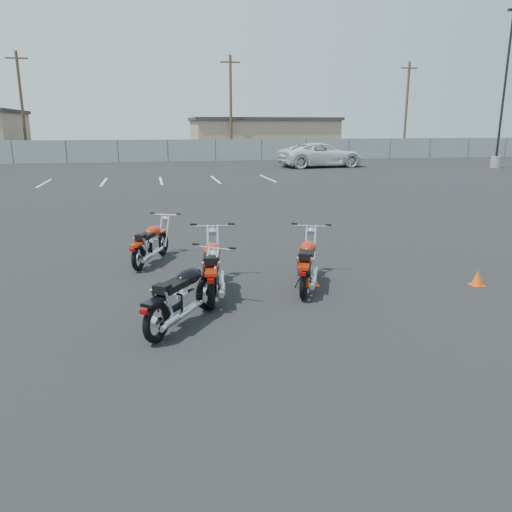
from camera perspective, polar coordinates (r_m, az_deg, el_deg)
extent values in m
plane|color=black|center=(8.53, -0.48, -5.30)|extent=(120.00, 120.00, 0.00)
torus|color=black|center=(11.73, -10.63, 1.43)|extent=(0.31, 0.54, 0.55)
cylinder|color=silver|center=(11.73, -10.63, 1.43)|extent=(0.14, 0.17, 0.15)
torus|color=black|center=(10.55, -13.29, -0.20)|extent=(0.31, 0.54, 0.55)
cylinder|color=silver|center=(10.55, -13.29, -0.20)|extent=(0.14, 0.17, 0.15)
cube|color=black|center=(11.13, -11.90, 0.84)|extent=(0.47, 0.92, 0.05)
cube|color=silver|center=(11.08, -12.01, 1.06)|extent=(0.37, 0.42, 0.27)
cylinder|color=silver|center=(11.04, -12.05, 1.89)|extent=(0.26, 0.28, 0.24)
ellipsoid|color=#AD230A|center=(11.20, -11.67, 2.76)|extent=(0.47, 0.60, 0.23)
cube|color=black|center=(10.81, -12.56, 2.19)|extent=(0.42, 0.56, 0.09)
cube|color=black|center=(10.60, -13.06, 2.12)|extent=(0.25, 0.23, 0.11)
cube|color=#AD230A|center=(10.47, -13.42, 1.30)|extent=(0.30, 0.42, 0.05)
cube|color=#AD230A|center=(11.67, -10.70, 2.80)|extent=(0.23, 0.33, 0.04)
cylinder|color=silver|center=(10.58, -12.52, 1.15)|extent=(0.11, 0.17, 0.36)
cylinder|color=silver|center=(10.67, -13.60, 1.20)|extent=(0.11, 0.17, 0.36)
cylinder|color=silver|center=(10.84, -11.74, 0.18)|extent=(0.48, 0.96, 0.12)
cylinder|color=silver|center=(10.58, -12.35, -0.11)|extent=(0.23, 0.34, 0.12)
cylinder|color=silver|center=(11.74, -10.13, 2.92)|extent=(0.18, 0.35, 0.72)
cylinder|color=silver|center=(11.80, -10.87, 2.95)|extent=(0.18, 0.35, 0.72)
sphere|color=silver|center=(11.86, -10.29, 4.20)|extent=(0.19, 0.19, 0.15)
cylinder|color=silver|center=(11.86, -10.28, 4.66)|extent=(0.60, 0.28, 0.03)
cylinder|color=black|center=(11.73, -8.86, 4.78)|extent=(0.11, 0.07, 0.03)
cylinder|color=black|center=(11.96, -11.76, 4.84)|extent=(0.11, 0.07, 0.03)
cylinder|color=black|center=(11.14, -12.64, -0.11)|extent=(0.14, 0.08, 0.27)
cube|color=#990505|center=(10.27, -13.95, 0.67)|extent=(0.11, 0.09, 0.05)
torus|color=black|center=(8.18, -5.68, -4.07)|extent=(0.43, 0.54, 0.59)
cylinder|color=silver|center=(8.18, -5.68, -4.07)|extent=(0.17, 0.18, 0.16)
torus|color=black|center=(7.06, -11.30, -7.40)|extent=(0.43, 0.54, 0.59)
cylinder|color=silver|center=(7.06, -11.30, -7.40)|extent=(0.17, 0.18, 0.16)
cube|color=black|center=(7.60, -8.29, -5.35)|extent=(0.67, 0.89, 0.06)
cube|color=silver|center=(7.54, -8.50, -5.04)|extent=(0.44, 0.46, 0.29)
cylinder|color=silver|center=(7.48, -8.55, -3.77)|extent=(0.30, 0.31, 0.26)
ellipsoid|color=black|center=(7.62, -7.70, -2.32)|extent=(0.57, 0.63, 0.25)
cube|color=black|center=(7.25, -9.60, -3.45)|extent=(0.52, 0.58, 0.10)
cube|color=black|center=(7.05, -10.69, -3.70)|extent=(0.28, 0.27, 0.12)
cube|color=black|center=(6.94, -11.52, -5.10)|extent=(0.38, 0.44, 0.05)
cube|color=black|center=(8.09, -5.73, -2.01)|extent=(0.30, 0.34, 0.04)
cylinder|color=silver|center=(7.03, -9.94, -5.32)|extent=(0.14, 0.17, 0.38)
cylinder|color=silver|center=(7.15, -11.51, -5.04)|extent=(0.14, 0.17, 0.38)
cylinder|color=silver|center=(7.31, -8.43, -6.67)|extent=(0.70, 0.93, 0.13)
cylinder|color=silver|center=(7.06, -9.78, -7.34)|extent=(0.30, 0.35, 0.13)
cylinder|color=silver|center=(8.15, -4.79, -1.83)|extent=(0.26, 0.34, 0.77)
cylinder|color=silver|center=(8.23, -5.87, -1.69)|extent=(0.26, 0.34, 0.77)
sphere|color=silver|center=(8.25, -4.86, 0.21)|extent=(0.22, 0.22, 0.16)
cylinder|color=silver|center=(8.25, -4.81, 0.90)|extent=(0.57, 0.42, 0.03)
cylinder|color=black|center=(8.07, -2.74, 0.91)|extent=(0.12, 0.10, 0.04)
cylinder|color=black|center=(8.38, -6.94, 1.35)|extent=(0.12, 0.10, 0.04)
cylinder|color=black|center=(7.66, -9.50, -6.72)|extent=(0.14, 0.11, 0.29)
cube|color=#990505|center=(6.77, -12.72, -6.25)|extent=(0.11, 0.10, 0.06)
torus|color=black|center=(9.60, -4.93, -1.09)|extent=(0.20, 0.64, 0.63)
cylinder|color=silver|center=(9.60, -4.93, -1.09)|extent=(0.13, 0.18, 0.17)
torus|color=black|center=(8.15, -5.12, -3.98)|extent=(0.20, 0.64, 0.63)
cylinder|color=silver|center=(8.15, -5.12, -3.98)|extent=(0.13, 0.18, 0.17)
cube|color=black|center=(8.86, -5.02, -2.16)|extent=(0.26, 1.10, 0.06)
cube|color=silver|center=(8.79, -5.04, -1.87)|extent=(0.35, 0.43, 0.31)
cylinder|color=silver|center=(8.74, -5.07, -0.69)|extent=(0.24, 0.29, 0.28)
ellipsoid|color=#AD230A|center=(8.94, -5.06, 0.63)|extent=(0.40, 0.65, 0.27)
cube|color=black|center=(8.46, -5.12, -0.34)|extent=(0.35, 0.61, 0.10)
cube|color=black|center=(8.19, -5.17, -0.53)|extent=(0.25, 0.22, 0.13)
cube|color=#AD230A|center=(8.03, -5.18, -1.80)|extent=(0.25, 0.46, 0.05)
cube|color=#AD230A|center=(9.52, -4.97, 0.81)|extent=(0.19, 0.37, 0.04)
cylinder|color=silver|center=(8.22, -4.26, -1.89)|extent=(0.08, 0.20, 0.41)
cylinder|color=silver|center=(8.23, -6.01, -1.92)|extent=(0.08, 0.20, 0.41)
cylinder|color=silver|center=(8.58, -3.94, -3.15)|extent=(0.26, 1.15, 0.13)
cylinder|color=silver|center=(8.25, -3.94, -3.72)|extent=(0.18, 0.38, 0.14)
cylinder|color=silver|center=(9.63, -4.40, 1.03)|extent=(0.11, 0.42, 0.82)
cylinder|color=silver|center=(9.64, -5.52, 1.01)|extent=(0.11, 0.42, 0.82)
sphere|color=silver|center=(9.74, -4.98, 2.81)|extent=(0.19, 0.19, 0.17)
cylinder|color=silver|center=(9.74, -4.99, 3.43)|extent=(0.73, 0.14, 0.03)
cylinder|color=black|center=(9.71, -2.84, 3.69)|extent=(0.13, 0.06, 0.04)
cylinder|color=black|center=(9.73, -7.16, 3.61)|extent=(0.13, 0.06, 0.04)
cylinder|color=black|center=(8.83, -5.96, -3.60)|extent=(0.17, 0.05, 0.31)
cube|color=#990505|center=(7.79, -5.21, -2.85)|extent=(0.11, 0.08, 0.06)
torus|color=black|center=(9.98, 6.13, -0.63)|extent=(0.32, 0.58, 0.59)
cylinder|color=silver|center=(9.98, 6.13, -0.63)|extent=(0.15, 0.18, 0.16)
torus|color=black|center=(8.63, 5.47, -3.08)|extent=(0.32, 0.58, 0.59)
cylinder|color=silver|center=(8.63, 5.47, -3.08)|extent=(0.15, 0.18, 0.16)
cube|color=black|center=(9.29, 5.83, -1.54)|extent=(0.47, 0.99, 0.06)
cube|color=silver|center=(9.23, 5.81, -1.27)|extent=(0.39, 0.45, 0.29)
cylinder|color=silver|center=(9.18, 5.84, -0.22)|extent=(0.27, 0.30, 0.26)
ellipsoid|color=#AD230A|center=(9.36, 5.97, 0.94)|extent=(0.49, 0.64, 0.25)
cube|color=black|center=(8.92, 5.74, 0.11)|extent=(0.44, 0.59, 0.10)
cube|color=black|center=(8.67, 5.63, -0.03)|extent=(0.26, 0.24, 0.12)
cube|color=#AD230A|center=(8.52, 5.51, -1.15)|extent=(0.32, 0.45, 0.05)
cube|color=#AD230A|center=(9.90, 6.18, 1.08)|extent=(0.24, 0.36, 0.04)
cylinder|color=silver|center=(8.69, 6.35, -1.29)|extent=(0.11, 0.18, 0.38)
cylinder|color=silver|center=(8.70, 4.82, -1.22)|extent=(0.11, 0.18, 0.38)
cylinder|color=silver|center=(9.02, 6.67, -2.45)|extent=(0.48, 1.03, 0.13)
cylinder|color=silver|center=(8.71, 6.55, -2.92)|extent=(0.24, 0.36, 0.13)
cylinder|color=silver|center=(10.01, 6.72, 1.24)|extent=(0.19, 0.38, 0.77)
cylinder|color=silver|center=(10.02, 5.72, 1.29)|extent=(0.19, 0.38, 0.77)
sphere|color=silver|center=(10.11, 6.32, 2.87)|extent=(0.20, 0.20, 0.16)
cylinder|color=silver|center=(10.11, 6.35, 3.43)|extent=(0.64, 0.28, 0.03)
cylinder|color=black|center=(10.07, 8.29, 3.54)|extent=(0.12, 0.08, 0.04)
cylinder|color=black|center=(10.11, 4.41, 3.70)|extent=(0.12, 0.08, 0.04)
cylinder|color=black|center=(9.26, 4.91, -2.76)|extent=(0.15, 0.08, 0.29)
cube|color=#990505|center=(8.29, 5.35, -2.04)|extent=(0.11, 0.09, 0.06)
cone|color=#FB4B0D|center=(9.44, 6.47, -2.43)|extent=(0.23, 0.23, 0.28)
cube|color=#FB4B0D|center=(9.49, 6.45, -3.27)|extent=(0.25, 0.25, 0.01)
cone|color=#FB4B0D|center=(10.25, 23.98, -2.28)|extent=(0.22, 0.22, 0.28)
cube|color=#FB4B0D|center=(10.29, 23.90, -3.04)|extent=(0.24, 0.24, 0.01)
cylinder|color=gray|center=(39.92, 25.71, 9.65)|extent=(0.70, 0.70, 0.80)
cylinder|color=black|center=(39.92, 26.55, 16.96)|extent=(0.16, 0.16, 9.44)
cube|color=gray|center=(42.93, -10.05, 11.77)|extent=(80.00, 0.04, 1.80)
cylinder|color=black|center=(44.14, -26.08, 10.61)|extent=(0.06, 0.06, 1.80)
cylinder|color=black|center=(43.38, -20.87, 11.08)|extent=(0.06, 0.06, 1.80)
cylinder|color=black|center=(42.97, -15.49, 11.47)|extent=(0.06, 0.06, 1.80)
cylinder|color=black|center=(42.93, -10.05, 11.77)|extent=(0.06, 0.06, 1.80)
cylinder|color=black|center=(43.26, -4.64, 11.96)|extent=(0.06, 0.06, 1.80)
cylinder|color=black|center=(43.96, 0.65, 12.05)|extent=(0.06, 0.06, 1.80)
cylinder|color=black|center=(45.00, 5.74, 12.04)|extent=(0.06, 0.06, 1.80)
cylinder|color=black|center=(46.37, 10.56, 11.95)|extent=(0.06, 0.06, 1.80)
cylinder|color=black|center=(48.03, 15.08, 11.79)|extent=(0.06, 0.06, 1.80)
cylinder|color=black|center=(49.95, 19.26, 11.57)|extent=(0.06, 0.06, 1.80)
cylinder|color=black|center=(52.12, 23.11, 11.32)|extent=(0.06, 0.06, 1.80)
cylinder|color=black|center=(54.49, 26.63, 11.05)|extent=(0.06, 0.06, 1.80)
cube|color=tan|center=(53.15, 0.64, 13.37)|extent=(14.00, 9.00, 3.40)
cube|color=#37322E|center=(53.14, 0.65, 15.36)|extent=(14.40, 9.40, 0.30)
cylinder|color=#483321|center=(49.00, -25.17, 15.20)|extent=(0.24, 0.24, 9.00)
cube|color=#483321|center=(49.28, -25.69, 19.71)|extent=(1.80, 0.12, 0.12)
cylinder|color=#483321|center=(47.49, -2.89, 16.57)|extent=(0.24, 0.24, 9.00)
cube|color=#483321|center=(47.78, -2.96, 21.25)|extent=(1.80, 0.12, 0.12)
cylinder|color=#483321|center=(54.29, 16.80, 15.76)|extent=(0.24, 0.24, 9.00)
cube|color=#483321|center=(54.54, 17.12, 19.84)|extent=(1.80, 0.12, 0.12)
cube|color=silver|center=(28.52, -23.06, 7.66)|extent=(0.12, 4.00, 0.01)
cube|color=silver|center=(28.11, -17.00, 8.10)|extent=(0.12, 4.00, 0.01)
cube|color=silver|center=(28.01, -10.82, 8.46)|extent=(0.12, 4.00, 0.01)
cube|color=silver|center=(28.23, -4.66, 8.71)|extent=(0.12, 4.00, 0.01)
cube|color=silver|center=(28.77, 1.35, 8.87)|extent=(0.12, 4.00, 0.01)
imported|color=silver|center=(37.09, 7.48, 12.14)|extent=(3.62, 7.39, 2.70)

